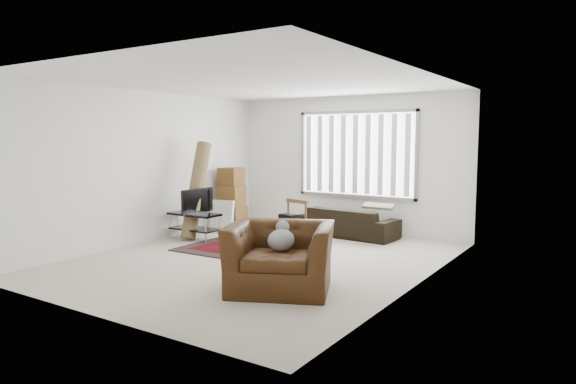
# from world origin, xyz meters

# --- Properties ---
(room) EXTENTS (6.00, 6.02, 2.71)m
(room) POSITION_xyz_m (0.03, 0.51, 1.76)
(room) COLOR beige
(room) RESTS_ON ground
(persian_rug) EXTENTS (2.29, 1.55, 0.02)m
(persian_rug) POSITION_xyz_m (-0.54, 0.43, 0.01)
(persian_rug) COLOR black
(persian_rug) RESTS_ON ground
(tv_stand) EXTENTS (0.99, 0.44, 0.49)m
(tv_stand) POSITION_xyz_m (-1.95, 0.62, 0.36)
(tv_stand) COLOR black
(tv_stand) RESTS_ON ground
(tv) EXTENTS (0.10, 0.80, 0.46)m
(tv) POSITION_xyz_m (-1.95, 0.62, 0.72)
(tv) COLOR black
(tv) RESTS_ON tv_stand
(subwoofer) EXTENTS (0.35, 0.35, 0.34)m
(subwoofer) POSITION_xyz_m (-0.47, 0.58, 0.19)
(subwoofer) COLOR black
(subwoofer) RESTS_ON persian_rug
(moving_boxes) EXTENTS (0.55, 0.51, 1.26)m
(moving_boxes) POSITION_xyz_m (-2.14, 1.93, 0.59)
(moving_boxes) COLOR brown
(moving_boxes) RESTS_ON ground
(white_flatpack) EXTENTS (0.52, 0.26, 0.64)m
(white_flatpack) POSITION_xyz_m (-2.02, 1.48, 0.32)
(white_flatpack) COLOR silver
(white_flatpack) RESTS_ON ground
(rolled_rug) EXTENTS (0.39, 0.87, 1.81)m
(rolled_rug) POSITION_xyz_m (-2.01, 0.75, 0.91)
(rolled_rug) COLOR brown
(rolled_rug) RESTS_ON ground
(sofa) EXTENTS (1.93, 0.94, 0.72)m
(sofa) POSITION_xyz_m (0.30, 2.45, 0.36)
(sofa) COLOR black
(sofa) RESTS_ON ground
(side_chair) EXTENTS (0.55, 0.55, 0.87)m
(side_chair) POSITION_xyz_m (0.15, 0.59, 0.48)
(side_chair) COLOR #836C56
(side_chair) RESTS_ON ground
(armchair) EXTENTS (1.61, 1.53, 0.94)m
(armchair) POSITION_xyz_m (1.15, -1.14, 0.47)
(armchair) COLOR #3C200C
(armchair) RESTS_ON ground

